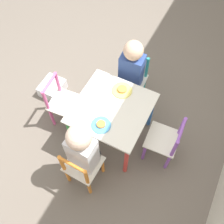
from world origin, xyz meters
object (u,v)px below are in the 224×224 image
chair_teal (132,81)px  chair_purple (165,141)px  kids_table (112,112)px  child_right (83,149)px  child_left (131,71)px  chair_orange (82,167)px  plate_left (122,90)px  plate_right (101,125)px  storage_bin (52,88)px  chair_pink (63,103)px

chair_teal → chair_purple: same height
kids_table → chair_teal: bearing=-176.2°
child_right → child_left: bearing=-87.0°
chair_orange → child_left: child_left is taller
plate_left → plate_right: bearing=-0.0°
plate_right → plate_left: (-0.37, 0.00, 0.00)m
chair_orange → chair_purple: size_ratio=1.00×
kids_table → child_right: (0.42, -0.02, 0.08)m
child_left → plate_right: size_ratio=5.21×
kids_table → storage_bin: (-0.17, -0.78, -0.35)m
chair_purple → plate_left: size_ratio=3.20×
storage_bin → kids_table: bearing=77.9°
chair_teal → child_right: (0.90, 0.02, 0.23)m
child_right → storage_bin: child_right is taller
chair_teal → chair_pink: size_ratio=1.00×
plate_right → storage_bin: bearing=-114.2°
chair_pink → plate_right: (0.14, 0.48, 0.23)m
chair_purple → child_left: bearing=-131.0°
child_left → plate_right: child_left is taller
child_left → storage_bin: bearing=-165.4°
chair_pink → child_left: child_left is taller
chair_orange → chair_pink: same height
plate_right → kids_table: bearing=180.0°
chair_pink → child_left: bearing=-49.3°
chair_pink → chair_purple: bearing=-90.8°
kids_table → plate_left: bearing=180.0°
chair_pink → storage_bin: chair_pink is taller
chair_purple → chair_teal: bearing=-134.7°
storage_bin → chair_pink: bearing=55.5°
kids_table → child_right: child_right is taller
plate_left → child_left: bearing=-173.3°
chair_purple → child_right: 0.70m
storage_bin → chair_teal: bearing=112.5°
chair_orange → chair_teal: 0.95m
plate_right → storage_bin: 0.96m
kids_table → plate_right: bearing=0.0°
chair_pink → child_right: bearing=-134.3°
chair_teal → chair_pink: (0.52, -0.44, 0.00)m
chair_pink → plate_right: size_ratio=3.52×
kids_table → child_left: size_ratio=0.75×
chair_orange → child_right: 0.24m
chair_orange → plate_left: (-0.66, 0.02, 0.23)m
chair_orange → storage_bin: size_ratio=2.15×
chair_teal → child_right: child_right is taller
chair_orange → chair_purple: (-0.50, 0.50, 0.00)m
kids_table → plate_left: 0.20m
chair_pink → child_left: size_ratio=0.68×
chair_teal → plate_left: chair_teal is taller
kids_table → child_left: 0.42m
kids_table → plate_left: plate_left is taller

